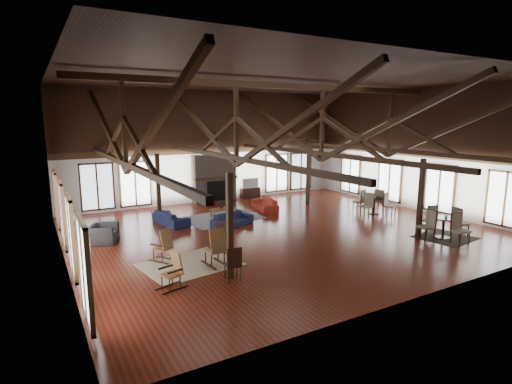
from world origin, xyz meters
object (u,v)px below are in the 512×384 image
sofa_navy_front (232,220)px  sofa_navy_left (171,218)px  cafe_table_far (374,203)px  tv_console (250,193)px  coffee_table (222,210)px  armchair (104,234)px  sofa_orange (265,204)px  cafe_table_near (444,224)px

sofa_navy_front → sofa_navy_left: bearing=125.7°
cafe_table_far → tv_console: size_ratio=1.84×
tv_console → coffee_table: bearing=-133.8°
armchair → sofa_navy_front: bearing=-67.7°
sofa_navy_front → sofa_orange: 3.40m
sofa_navy_front → sofa_orange: sofa_orange is taller
sofa_orange → cafe_table_near: (3.45, -7.51, 0.27)m
tv_console → sofa_navy_left: bearing=-148.4°
coffee_table → cafe_table_near: (5.96, -7.15, 0.19)m
sofa_navy_front → sofa_orange: (2.78, 1.95, 0.01)m
sofa_navy_left → tv_console: 6.93m
sofa_navy_front → cafe_table_far: (6.95, -1.32, 0.26)m
sofa_navy_front → tv_console: 6.37m
sofa_navy_left → cafe_table_far: 9.58m
coffee_table → cafe_table_near: size_ratio=0.54×
sofa_navy_left → cafe_table_near: 11.02m
sofa_navy_front → armchair: size_ratio=1.85×
armchair → tv_console: 10.13m
cafe_table_near → cafe_table_far: size_ratio=1.05×
cafe_table_far → coffee_table: bearing=156.4°
cafe_table_near → sofa_navy_left: bearing=139.9°
sofa_navy_left → coffee_table: (2.46, 0.04, 0.07)m
sofa_navy_front → coffee_table: bearing=61.1°
sofa_navy_front → cafe_table_near: cafe_table_near is taller
sofa_orange → cafe_table_far: 5.30m
sofa_navy_front → cafe_table_far: cafe_table_far is taller
coffee_table → sofa_navy_front: bearing=-110.0°
cafe_table_near → tv_console: size_ratio=1.94×
sofa_orange → coffee_table: (-2.51, -0.36, 0.08)m
armchair → cafe_table_near: 12.78m
sofa_navy_left → sofa_navy_front: bearing=-135.5°
sofa_navy_left → armchair: armchair is taller
sofa_orange → tv_console: bearing=175.3°
cafe_table_near → armchair: bearing=152.9°
sofa_navy_left → sofa_orange: bearing=-95.6°
cafe_table_near → sofa_navy_front: bearing=138.3°
armchair → cafe_table_far: (12.09, -1.58, 0.20)m
coffee_table → armchair: bearing=-176.4°
sofa_orange → coffee_table: 2.53m
sofa_navy_front → coffee_table: (0.27, 1.59, 0.09)m
armchair → tv_console: armchair is taller
sofa_navy_left → tv_console: (5.91, 3.63, -0.01)m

